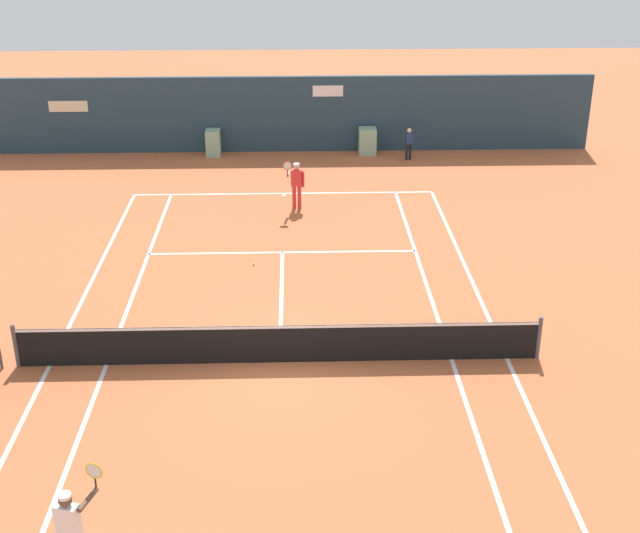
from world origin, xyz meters
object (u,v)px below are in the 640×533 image
player_near_side (70,525)px  ball_kid_left_post (409,142)px  player_on_baseline (296,182)px  tennis_ball_by_sideline (254,264)px

player_near_side → ball_kid_left_post: bearing=87.1°
player_on_baseline → ball_kid_left_post: player_on_baseline is taller
ball_kid_left_post → tennis_ball_by_sideline: bearing=49.1°
player_on_baseline → player_near_side: size_ratio=1.00×
tennis_ball_by_sideline → player_on_baseline: bearing=74.7°
player_near_side → tennis_ball_by_sideline: bearing=96.1°
ball_kid_left_post → tennis_ball_by_sideline: (-5.77, -10.13, -0.70)m
player_on_baseline → tennis_ball_by_sideline: (-1.28, -4.67, -0.93)m
tennis_ball_by_sideline → ball_kid_left_post: bearing=60.3°
player_near_side → ball_kid_left_post: 23.55m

